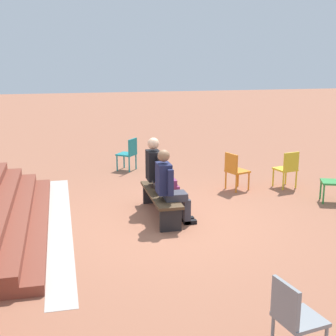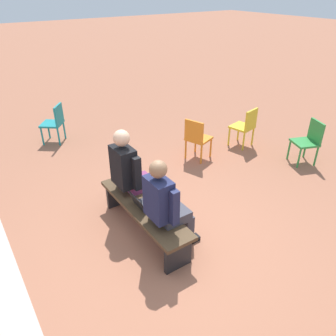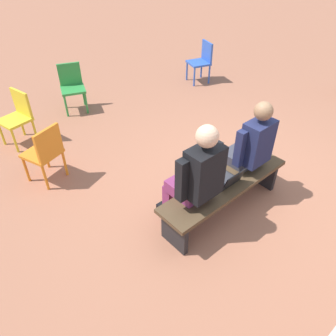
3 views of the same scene
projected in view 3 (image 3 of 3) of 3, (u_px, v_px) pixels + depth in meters
ground_plane at (235, 194)px, 4.33m from camera, size 60.00×60.00×0.00m
bench at (225, 189)px, 3.87m from camera, size 1.80×0.44×0.45m
person_student at (248, 147)px, 3.92m from camera, size 0.55×0.69×1.35m
person_adult at (196, 177)px, 3.44m from camera, size 0.58×0.73×1.41m
laptop at (228, 180)px, 3.78m from camera, size 0.32×0.29×0.21m
plastic_chair_by_pillar at (18, 115)px, 5.05m from camera, size 0.50×0.50×0.84m
plastic_chair_foreground at (45, 151)px, 4.28m from camera, size 0.53×0.53×0.84m
plastic_chair_far_left at (72, 85)px, 5.95m from camera, size 0.55×0.55×0.84m
plastic_chair_near_bench_left at (202, 60)px, 6.98m from camera, size 0.53×0.53×0.84m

